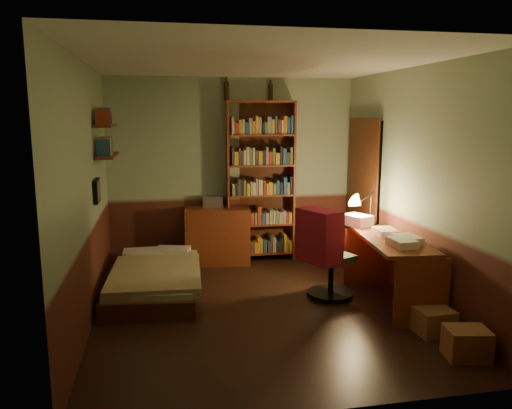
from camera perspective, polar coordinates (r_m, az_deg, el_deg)
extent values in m
cube|color=black|center=(5.58, 0.50, -11.75)|extent=(3.50, 4.00, 0.02)
cube|color=silver|center=(5.20, 0.55, 16.10)|extent=(3.50, 4.00, 0.02)
cube|color=gray|center=(7.20, -2.68, 3.99)|extent=(3.50, 0.02, 2.60)
cube|color=gray|center=(5.18, -18.93, 1.05)|extent=(0.02, 4.00, 2.60)
cube|color=gray|center=(5.84, 17.71, 2.09)|extent=(0.02, 4.00, 2.60)
cube|color=gray|center=(3.32, 7.47, -3.33)|extent=(3.50, 0.02, 2.60)
cube|color=black|center=(7.02, 12.24, 1.14)|extent=(0.06, 0.90, 2.00)
cube|color=#3B1A0C|center=(7.01, 11.98, 1.14)|extent=(0.02, 0.98, 2.08)
cube|color=#7C8B54|center=(6.07, -11.39, -7.34)|extent=(1.15, 1.90, 0.54)
cube|color=maroon|center=(7.08, -4.37, -3.55)|extent=(0.94, 0.55, 0.80)
cube|color=#B2B2B7|center=(7.10, -4.89, 0.40)|extent=(0.32, 0.26, 0.15)
cube|color=maroon|center=(7.12, 0.54, 2.61)|extent=(0.99, 0.37, 2.27)
cylinder|color=black|center=(7.10, -3.41, 12.82)|extent=(0.08, 0.08, 0.26)
cylinder|color=black|center=(7.21, 1.69, 12.67)|extent=(0.08, 0.08, 0.23)
cube|color=maroon|center=(5.76, 15.11, -7.35)|extent=(0.73, 1.45, 0.75)
cube|color=silver|center=(6.22, 11.51, -1.75)|extent=(0.36, 0.40, 0.13)
cone|color=black|center=(6.24, 13.00, 0.22)|extent=(0.20, 0.20, 0.55)
cube|color=#376248|center=(5.78, 8.63, -5.33)|extent=(0.69, 0.66, 1.08)
cube|color=#A61A32|center=(5.42, 6.60, 2.72)|extent=(0.28, 0.51, 0.60)
cube|color=maroon|center=(6.22, -16.63, 5.39)|extent=(0.20, 0.90, 0.03)
cube|color=maroon|center=(6.20, -16.79, 8.61)|extent=(0.20, 0.90, 0.03)
cube|color=black|center=(5.77, -17.71, 1.49)|extent=(0.04, 0.32, 0.26)
cube|color=#8D5C3A|center=(4.82, 22.95, -14.41)|extent=(0.40, 0.34, 0.27)
cube|color=#8D5C3A|center=(5.21, 19.69, -12.45)|extent=(0.36, 0.30, 0.24)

